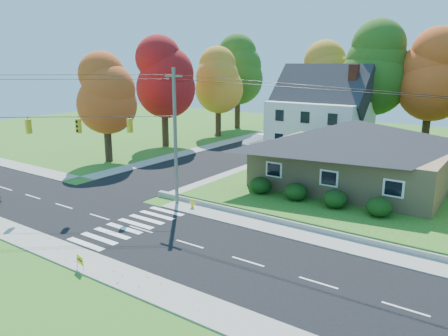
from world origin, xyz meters
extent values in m
plane|color=#3D7923|center=(0.00, 0.00, 0.00)|extent=(120.00, 120.00, 0.00)
cube|color=black|center=(0.00, 0.00, 0.01)|extent=(90.00, 8.00, 0.02)
cube|color=black|center=(-8.00, 26.00, 0.01)|extent=(8.00, 44.00, 0.02)
cube|color=#9C9A90|center=(0.00, 5.00, 0.04)|extent=(90.00, 2.00, 0.08)
cube|color=#9C9A90|center=(0.00, -5.00, 0.04)|extent=(90.00, 2.00, 0.08)
cube|color=#3D7923|center=(13.00, 21.00, 0.25)|extent=(30.00, 30.00, 0.50)
cube|color=tan|center=(8.00, 16.00, 2.10)|extent=(14.00, 10.00, 3.20)
pyramid|color=#26262B|center=(8.00, 16.00, 4.80)|extent=(14.60, 10.60, 2.20)
cube|color=silver|center=(0.00, 28.00, 3.30)|extent=(10.00, 8.00, 5.60)
pyramid|color=#26262B|center=(0.00, 28.00, 7.30)|extent=(10.40, 8.40, 2.40)
cube|color=brown|center=(3.50, 28.00, 5.30)|extent=(0.90, 0.90, 9.60)
ellipsoid|color=#163A10|center=(3.00, 9.80, 1.14)|extent=(1.70, 1.70, 1.27)
ellipsoid|color=#163A10|center=(6.00, 9.80, 1.14)|extent=(1.70, 1.70, 1.27)
ellipsoid|color=#163A10|center=(9.00, 9.80, 1.14)|extent=(1.70, 1.70, 1.27)
ellipsoid|color=#163A10|center=(12.00, 9.80, 1.14)|extent=(1.70, 1.70, 1.27)
cylinder|color=#666059|center=(-1.50, 5.20, 5.00)|extent=(0.26, 0.26, 10.00)
cube|color=#666059|center=(-1.50, 5.20, 9.40)|extent=(1.60, 0.12, 0.12)
cube|color=gold|center=(-9.50, -1.20, 5.95)|extent=(0.26, 0.34, 1.00)
cube|color=gold|center=(-6.80, 0.95, 5.95)|extent=(0.34, 0.26, 1.00)
cube|color=gold|center=(-4.00, 3.20, 5.95)|extent=(0.26, 0.34, 1.00)
cylinder|color=black|center=(-8.00, 0.00, 6.60)|extent=(13.02, 10.43, 0.04)
cylinder|color=#3F2A19|center=(-2.00, 34.00, 3.20)|extent=(0.80, 0.80, 5.40)
sphere|color=orange|center=(-2.00, 34.00, 7.10)|extent=(6.72, 6.72, 6.72)
sphere|color=orange|center=(-2.00, 34.00, 8.78)|extent=(5.91, 5.91, 5.91)
sphere|color=orange|center=(-2.00, 34.00, 10.46)|extent=(5.11, 5.11, 5.11)
cylinder|color=#3F2A19|center=(4.00, 33.00, 3.65)|extent=(0.86, 0.86, 6.30)
sphere|color=#335F1A|center=(4.00, 33.00, 8.20)|extent=(7.84, 7.84, 7.84)
sphere|color=#335F1A|center=(4.00, 33.00, 10.16)|extent=(6.90, 6.90, 6.90)
sphere|color=#335F1A|center=(4.00, 33.00, 12.12)|extent=(5.96, 5.96, 5.96)
cylinder|color=#3F2A19|center=(10.00, 34.00, 3.43)|extent=(0.83, 0.83, 5.85)
sphere|color=#D54F1D|center=(10.00, 34.00, 7.65)|extent=(7.28, 7.28, 7.28)
sphere|color=#D54F1D|center=(10.00, 34.00, 9.47)|extent=(6.41, 6.41, 6.41)
sphere|color=#D54F1D|center=(10.00, 34.00, 11.29)|extent=(5.53, 5.53, 5.53)
cylinder|color=#3F2A19|center=(-17.00, 12.00, 2.48)|extent=(0.77, 0.77, 4.95)
sphere|color=#D54F1D|center=(-17.00, 12.00, 6.05)|extent=(6.16, 6.16, 6.16)
sphere|color=#D54F1D|center=(-17.00, 12.00, 7.59)|extent=(5.42, 5.42, 5.42)
sphere|color=#D54F1D|center=(-17.00, 12.00, 9.13)|extent=(4.68, 4.68, 4.68)
cylinder|color=#3F2A19|center=(-18.00, 22.00, 2.93)|extent=(0.83, 0.83, 5.85)
sphere|color=#A51617|center=(-18.00, 22.00, 7.15)|extent=(7.28, 7.28, 7.28)
sphere|color=#A51617|center=(-18.00, 22.00, 8.97)|extent=(6.41, 6.41, 6.41)
sphere|color=#A51617|center=(-18.00, 22.00, 10.79)|extent=(5.53, 5.53, 5.53)
cylinder|color=#3F2A19|center=(-17.00, 32.00, 2.70)|extent=(0.80, 0.80, 5.40)
sphere|color=orange|center=(-17.00, 32.00, 6.60)|extent=(6.72, 6.72, 6.72)
sphere|color=orange|center=(-17.00, 32.00, 8.28)|extent=(5.91, 5.91, 5.91)
sphere|color=orange|center=(-17.00, 32.00, 9.96)|extent=(5.11, 5.11, 5.11)
cylinder|color=#3F2A19|center=(-19.00, 40.00, 3.15)|extent=(0.86, 0.86, 6.30)
sphere|color=#335F1A|center=(-19.00, 40.00, 7.70)|extent=(7.84, 7.84, 7.84)
sphere|color=#335F1A|center=(-19.00, 40.00, 9.66)|extent=(6.90, 6.90, 6.90)
sphere|color=#335F1A|center=(-19.00, 40.00, 11.62)|extent=(5.96, 5.96, 5.96)
imported|color=white|center=(-7.74, 28.14, 0.81)|extent=(2.97, 5.08, 1.58)
cylinder|color=#FFEF15|center=(0.09, 5.06, 0.05)|extent=(0.33, 0.33, 0.09)
cylinder|color=#FFEF15|center=(0.09, 5.06, 0.32)|extent=(0.22, 0.22, 0.50)
sphere|color=#FFEF15|center=(0.09, 5.06, 0.62)|extent=(0.24, 0.24, 0.24)
cylinder|color=#FFEF15|center=(0.09, 5.06, 0.41)|extent=(0.42, 0.18, 0.11)
cylinder|color=black|center=(1.32, -5.78, 0.28)|extent=(0.02, 0.02, 0.57)
cylinder|color=black|center=(1.81, -5.78, 0.28)|extent=(0.02, 0.02, 0.57)
cube|color=#FFFD00|center=(1.56, -5.78, 0.62)|extent=(0.67, 0.18, 0.45)
camera|label=1|loc=(19.24, -18.24, 10.39)|focal=35.00mm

